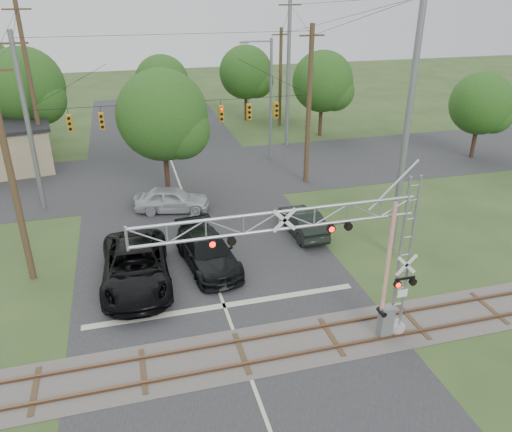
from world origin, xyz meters
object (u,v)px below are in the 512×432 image
object	(u,v)px
car_dark	(208,251)
traffic_signal_span	(190,115)
crossing_gantry	(331,251)
sedan_silver	(172,199)
pickup_black	(136,267)
streetlight	(269,95)

from	to	relation	value
car_dark	traffic_signal_span	bearing A→B (deg)	77.56
crossing_gantry	sedan_silver	distance (m)	16.62
pickup_black	car_dark	xyz separation A→B (m)	(3.81, 0.82, -0.13)
streetlight	sedan_silver	bearing A→B (deg)	-137.02
car_dark	sedan_silver	xyz separation A→B (m)	(-1.01, 7.76, -0.03)
crossing_gantry	pickup_black	bearing A→B (deg)	136.67
car_dark	streetlight	xyz separation A→B (m)	(8.22, 16.36, 4.75)
crossing_gantry	sedan_silver	world-z (taller)	crossing_gantry
sedan_silver	streetlight	bearing A→B (deg)	-33.65
crossing_gantry	sedan_silver	size ratio (longest dim) A/B	2.31
pickup_black	car_dark	size ratio (longest dim) A/B	1.20
sedan_silver	crossing_gantry	bearing A→B (deg)	-150.18
streetlight	pickup_black	bearing A→B (deg)	-125.01
traffic_signal_span	car_dark	xyz separation A→B (m)	(-0.90, -10.58, -4.88)
traffic_signal_span	streetlight	world-z (taller)	traffic_signal_span
crossing_gantry	sedan_silver	bearing A→B (deg)	106.44
car_dark	streetlight	distance (m)	18.91
sedan_silver	streetlight	xyz separation A→B (m)	(9.23, 8.60, 4.78)
traffic_signal_span	pickup_black	distance (m)	13.21
sedan_silver	traffic_signal_span	bearing A→B (deg)	-20.84
sedan_silver	car_dark	bearing A→B (deg)	-159.19
sedan_silver	streetlight	size ratio (longest dim) A/B	0.49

